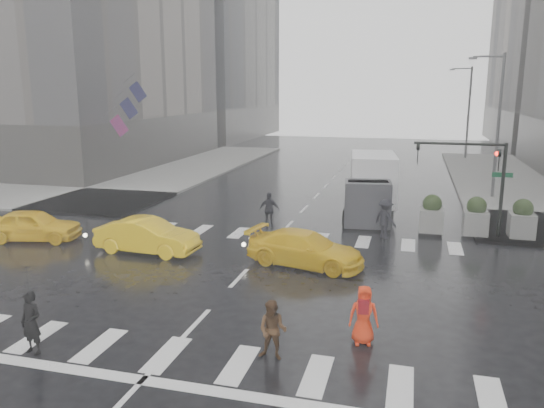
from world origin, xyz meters
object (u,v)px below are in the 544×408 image
(traffic_signal_pole, at_px, (480,170))
(taxi_front, at_px, (33,225))
(taxi_mid, at_px, (147,236))
(pedestrian_orange, at_px, (364,315))
(pedestrian_brown, at_px, (273,330))
(box_truck, at_px, (371,185))

(traffic_signal_pole, relative_size, taxi_front, 1.06)
(taxi_mid, bearing_deg, traffic_signal_pole, -63.19)
(traffic_signal_pole, distance_m, pedestrian_orange, 12.91)
(pedestrian_orange, distance_m, taxi_front, 16.91)
(pedestrian_brown, xyz_separation_m, taxi_mid, (-7.52, 7.47, -0.06))
(pedestrian_brown, distance_m, box_truck, 16.56)
(pedestrian_brown, xyz_separation_m, box_truck, (1.14, 16.49, 0.99))
(pedestrian_brown, relative_size, box_truck, 0.25)
(taxi_front, bearing_deg, pedestrian_orange, -124.06)
(pedestrian_orange, relative_size, box_truck, 0.26)
(taxi_mid, distance_m, box_truck, 12.55)
(pedestrian_brown, bearing_deg, pedestrian_orange, 36.66)
(traffic_signal_pole, height_order, box_truck, traffic_signal_pole)
(traffic_signal_pole, distance_m, box_truck, 6.10)
(taxi_front, xyz_separation_m, taxi_mid, (5.98, -0.32, 0.01))
(traffic_signal_pole, bearing_deg, taxi_mid, -156.44)
(pedestrian_orange, distance_m, taxi_mid, 11.41)
(pedestrian_brown, relative_size, taxi_front, 0.37)
(taxi_front, relative_size, box_truck, 0.67)
(pedestrian_orange, relative_size, taxi_mid, 0.37)
(pedestrian_orange, distance_m, box_truck, 15.09)
(traffic_signal_pole, bearing_deg, box_truck, 149.49)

